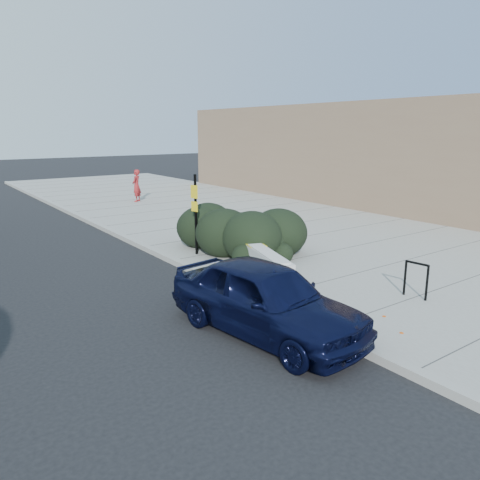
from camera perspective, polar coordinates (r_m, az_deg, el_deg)
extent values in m
plane|color=black|center=(10.73, 2.55, -7.90)|extent=(120.00, 120.00, 0.00)
cube|color=gray|center=(17.86, 6.65, 0.95)|extent=(11.20, 50.00, 0.15)
cube|color=#9E9E99|center=(14.75, -9.62, -1.77)|extent=(0.22, 50.00, 0.17)
cube|color=brown|center=(22.99, 26.24, 8.93)|extent=(6.00, 36.00, 5.00)
cylinder|color=gray|center=(11.14, 4.38, -5.11)|extent=(0.05, 0.05, 0.43)
cylinder|color=gray|center=(11.25, 5.81, -4.95)|extent=(0.05, 0.05, 0.43)
cylinder|color=gray|center=(12.69, 1.38, -2.75)|extent=(0.05, 0.05, 0.43)
cylinder|color=gray|center=(12.79, 2.67, -2.63)|extent=(0.05, 0.05, 0.43)
cylinder|color=gray|center=(11.85, 2.79, -3.00)|extent=(0.57, 1.67, 0.04)
cylinder|color=gray|center=(11.96, 4.15, -2.87)|extent=(0.57, 1.67, 0.04)
cube|color=#B2B2B2|center=(11.87, 3.48, -2.23)|extent=(1.13, 2.31, 0.24)
cube|color=yellow|center=(12.65, 1.99, -0.63)|extent=(0.58, 0.58, 0.02)
cube|color=teal|center=(10.87, 4.42, -3.72)|extent=(0.13, 0.26, 0.22)
cylinder|color=black|center=(11.22, 21.83, -4.92)|extent=(0.05, 0.05, 0.81)
cylinder|color=black|center=(11.43, 19.47, -4.39)|extent=(0.05, 0.05, 0.81)
cylinder|color=black|center=(11.21, 20.81, -2.68)|extent=(0.12, 0.52, 0.05)
cube|color=black|center=(14.15, -5.41, 3.06)|extent=(0.07, 0.07, 2.44)
cube|color=yellow|center=(14.01, -5.61, 5.87)|extent=(0.08, 0.28, 0.39)
cube|color=yellow|center=(14.08, -5.57, 4.09)|extent=(0.08, 0.26, 0.30)
ellipsoid|color=black|center=(14.77, -0.57, 1.88)|extent=(3.43, 4.72, 1.60)
imported|color=black|center=(9.05, 3.13, -7.14)|extent=(2.27, 4.45, 1.45)
imported|color=maroon|center=(25.31, -12.51, 6.49)|extent=(0.72, 0.71, 1.68)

